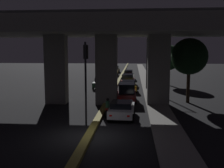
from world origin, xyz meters
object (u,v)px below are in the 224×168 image
object	(u,v)px
car_taxi_yellow_third	(129,86)
car_taxi_yellow_third_oncoming	(113,72)
street_lamp	(144,56)
car_white_lead	(122,109)
traffic_light_left_of_median	(86,69)
pedestrian_on_sidewalk	(155,94)
car_dark_green_lead_oncoming	(101,83)
car_dark_green_fifth	(129,75)
car_silver_fourth_oncoming	(115,69)
car_dark_red_fourth	(128,80)
motorcycle_red_filtering_near	(108,109)
car_dark_red_second	(127,92)
motorcycle_blue_filtering_mid	(117,96)
car_dark_red_second_oncoming	(108,77)

from	to	relation	value
car_taxi_yellow_third	car_taxi_yellow_third_oncoming	size ratio (longest dim) A/B	1.00
street_lamp	car_white_lead	size ratio (longest dim) A/B	1.83
traffic_light_left_of_median	pedestrian_on_sidewalk	xyz separation A→B (m)	(5.37, 7.64, -2.92)
traffic_light_left_of_median	car_dark_green_lead_oncoming	size ratio (longest dim) A/B	1.27
car_taxi_yellow_third	car_dark_green_fifth	xyz separation A→B (m)	(-0.32, 14.90, 0.14)
street_lamp	car_silver_fourth_oncoming	xyz separation A→B (m)	(-5.98, 29.14, -3.69)
car_taxi_yellow_third	car_dark_green_fifth	bearing A→B (deg)	-1.28
car_dark_red_fourth	pedestrian_on_sidewalk	world-z (taller)	pedestrian_on_sidewalk
motorcycle_red_filtering_near	pedestrian_on_sidewalk	size ratio (longest dim) A/B	1.08
car_white_lead	car_dark_red_second	xyz separation A→B (m)	(0.20, 6.81, 0.31)
car_taxi_yellow_third_oncoming	pedestrian_on_sidewalk	world-z (taller)	pedestrian_on_sidewalk
street_lamp	car_taxi_yellow_third_oncoming	xyz separation A→B (m)	(-5.73, 20.02, -3.81)
car_taxi_yellow_third_oncoming	motorcycle_blue_filtering_mid	distance (m)	29.73
car_taxi_yellow_third	motorcycle_red_filtering_near	world-z (taller)	car_taxi_yellow_third
traffic_light_left_of_median	car_white_lead	world-z (taller)	traffic_light_left_of_median
car_dark_green_fifth	motorcycle_red_filtering_near	size ratio (longest dim) A/B	2.45
car_white_lead	street_lamp	bearing A→B (deg)	-5.54
car_dark_green_lead_oncoming	car_taxi_yellow_third	bearing A→B (deg)	53.80
car_taxi_yellow_third	car_dark_green_fifth	distance (m)	14.91
car_dark_green_fifth	car_dark_green_lead_oncoming	bearing A→B (deg)	164.54
street_lamp	motorcycle_blue_filtering_mid	xyz separation A→B (m)	(-3.05, -9.59, -3.92)
traffic_light_left_of_median	car_dark_green_lead_oncoming	bearing A→B (deg)	93.92
car_dark_green_fifth	pedestrian_on_sidewalk	size ratio (longest dim) A/B	2.65
car_dark_red_second	car_dark_green_fifth	world-z (taller)	car_dark_red_second
car_dark_green_fifth	traffic_light_left_of_median	bearing A→B (deg)	177.08
traffic_light_left_of_median	street_lamp	bearing A→B (deg)	75.61
car_white_lead	car_dark_red_second_oncoming	xyz separation A→B (m)	(-3.80, 26.60, -0.01)
car_dark_green_lead_oncoming	car_taxi_yellow_third_oncoming	bearing A→B (deg)	-179.64
car_dark_red_second	car_dark_red_second_oncoming	bearing A→B (deg)	10.57
car_taxi_yellow_third_oncoming	traffic_light_left_of_median	bearing A→B (deg)	0.08
car_dark_red_second	motorcycle_blue_filtering_mid	world-z (taller)	car_dark_red_second
car_dark_red_second_oncoming	traffic_light_left_of_median	bearing A→B (deg)	3.10
car_white_lead	motorcycle_blue_filtering_mid	distance (m)	6.37
car_dark_green_lead_oncoming	motorcycle_blue_filtering_mid	bearing A→B (deg)	16.43
street_lamp	car_dark_red_second	xyz separation A→B (m)	(-2.03, -9.10, -3.52)
car_white_lead	car_dark_green_fifth	bearing A→B (deg)	2.58
traffic_light_left_of_median	car_silver_fourth_oncoming	xyz separation A→B (m)	(-1.35, 47.19, -3.07)
traffic_light_left_of_median	car_white_lead	distance (m)	4.56
motorcycle_red_filtering_near	car_dark_red_second_oncoming	bearing A→B (deg)	9.48
motorcycle_blue_filtering_mid	pedestrian_on_sidewalk	bearing A→B (deg)	-106.74
car_dark_green_lead_oncoming	pedestrian_on_sidewalk	size ratio (longest dim) A/B	2.65
car_dark_red_second_oncoming	pedestrian_on_sidewalk	world-z (taller)	pedestrian_on_sidewalk
car_dark_red_second	car_dark_red_fourth	size ratio (longest dim) A/B	0.88
traffic_light_left_of_median	car_dark_green_fifth	world-z (taller)	traffic_light_left_of_median
car_white_lead	car_dark_red_fourth	distance (m)	19.77
car_dark_red_second	car_dark_red_second_oncoming	size ratio (longest dim) A/B	0.93
car_white_lead	car_taxi_yellow_third	size ratio (longest dim) A/B	0.95
car_silver_fourth_oncoming	pedestrian_on_sidewalk	bearing A→B (deg)	11.78
car_dark_red_second	motorcycle_red_filtering_near	xyz separation A→B (m)	(-1.36, -6.38, -0.39)
traffic_light_left_of_median	car_white_lead	xyz separation A→B (m)	(2.41, 2.15, -3.22)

